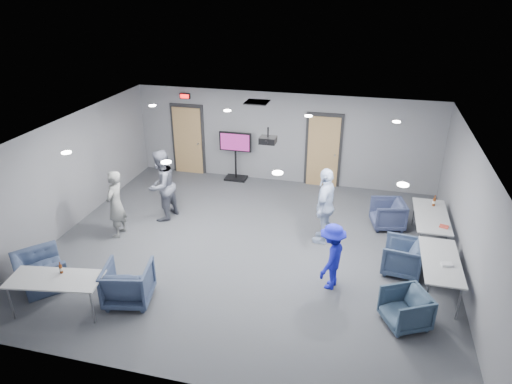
% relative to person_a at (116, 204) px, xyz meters
% --- Properties ---
extents(floor, '(9.00, 9.00, 0.00)m').
position_rel_person_a_xyz_m(floor, '(3.17, 0.19, -0.82)').
color(floor, '#3E4147').
rests_on(floor, ground).
extents(ceiling, '(9.00, 9.00, 0.00)m').
position_rel_person_a_xyz_m(ceiling, '(3.17, 0.19, 1.88)').
color(ceiling, white).
rests_on(ceiling, wall_back).
extents(wall_back, '(9.00, 0.02, 2.70)m').
position_rel_person_a_xyz_m(wall_back, '(3.17, 4.19, 0.53)').
color(wall_back, slate).
rests_on(wall_back, floor).
extents(wall_front, '(9.00, 0.02, 2.70)m').
position_rel_person_a_xyz_m(wall_front, '(3.17, -3.81, 0.53)').
color(wall_front, slate).
rests_on(wall_front, floor).
extents(wall_left, '(0.02, 8.00, 2.70)m').
position_rel_person_a_xyz_m(wall_left, '(-1.33, 0.19, 0.53)').
color(wall_left, slate).
rests_on(wall_left, floor).
extents(wall_right, '(0.02, 8.00, 2.70)m').
position_rel_person_a_xyz_m(wall_right, '(7.67, 0.19, 0.53)').
color(wall_right, slate).
rests_on(wall_right, floor).
extents(door_left, '(1.06, 0.17, 2.24)m').
position_rel_person_a_xyz_m(door_left, '(0.17, 4.15, 0.25)').
color(door_left, black).
rests_on(door_left, wall_back).
extents(door_right, '(1.06, 0.17, 2.24)m').
position_rel_person_a_xyz_m(door_right, '(4.37, 4.15, 0.25)').
color(door_right, black).
rests_on(door_right, wall_back).
extents(exit_sign, '(0.32, 0.08, 0.16)m').
position_rel_person_a_xyz_m(exit_sign, '(0.17, 4.13, 1.63)').
color(exit_sign, black).
rests_on(exit_sign, wall_back).
extents(hvac_diffuser, '(0.60, 0.60, 0.03)m').
position_rel_person_a_xyz_m(hvac_diffuser, '(2.67, 2.99, 1.86)').
color(hvac_diffuser, black).
rests_on(hvac_diffuser, ceiling).
extents(downlights, '(6.18, 3.78, 0.02)m').
position_rel_person_a_xyz_m(downlights, '(3.17, 0.19, 1.86)').
color(downlights, white).
rests_on(downlights, ceiling).
extents(person_a, '(0.41, 0.61, 1.65)m').
position_rel_person_a_xyz_m(person_a, '(0.00, 0.00, 0.00)').
color(person_a, gray).
rests_on(person_a, floor).
extents(person_b, '(0.86, 1.01, 1.84)m').
position_rel_person_a_xyz_m(person_b, '(0.68, 1.05, 0.10)').
color(person_b, slate).
rests_on(person_b, floor).
extents(person_c, '(0.63, 1.13, 1.83)m').
position_rel_person_a_xyz_m(person_c, '(4.79, 0.93, 0.09)').
color(person_c, silver).
rests_on(person_c, floor).
extents(person_d, '(0.73, 1.00, 1.39)m').
position_rel_person_a_xyz_m(person_d, '(5.13, -0.82, -0.13)').
color(person_d, '#1D22BD').
rests_on(person_d, floor).
extents(chair_right_a, '(0.92, 0.90, 0.71)m').
position_rel_person_a_xyz_m(chair_right_a, '(6.25, 1.97, -0.47)').
color(chair_right_a, '#363E5E').
rests_on(chair_right_a, floor).
extents(chair_right_b, '(0.89, 0.87, 0.72)m').
position_rel_person_a_xyz_m(chair_right_b, '(6.52, 0.05, -0.46)').
color(chair_right_b, '#3A4964').
rests_on(chair_right_b, floor).
extents(chair_right_c, '(0.98, 0.98, 0.67)m').
position_rel_person_a_xyz_m(chair_right_c, '(6.52, -1.62, -0.49)').
color(chair_right_c, '#374A5F').
rests_on(chair_right_c, floor).
extents(chair_front_a, '(1.01, 1.03, 0.79)m').
position_rel_person_a_xyz_m(chair_front_a, '(1.47, -2.21, -0.43)').
color(chair_front_a, '#384561').
rests_on(chair_front_a, floor).
extents(chair_front_b, '(1.36, 1.35, 0.66)m').
position_rel_person_a_xyz_m(chair_front_b, '(-0.49, -2.21, -0.49)').
color(chair_front_b, '#3A4764').
rests_on(chair_front_b, floor).
extents(table_right_a, '(0.73, 1.76, 0.73)m').
position_rel_person_a_xyz_m(table_right_a, '(7.17, 1.41, -0.14)').
color(table_right_a, '#AFB2B4').
rests_on(table_right_a, floor).
extents(table_right_b, '(0.71, 1.70, 0.73)m').
position_rel_person_a_xyz_m(table_right_b, '(7.17, -0.49, -0.14)').
color(table_right_b, '#AFB2B4').
rests_on(table_right_b, floor).
extents(table_front_left, '(1.76, 0.96, 0.73)m').
position_rel_person_a_xyz_m(table_front_left, '(0.37, -2.81, -0.14)').
color(table_front_left, '#AFB2B4').
rests_on(table_front_left, floor).
extents(bottle_front, '(0.06, 0.06, 0.24)m').
position_rel_person_a_xyz_m(bottle_front, '(0.39, -2.62, -0.01)').
color(bottle_front, '#602B10').
rests_on(bottle_front, table_front_left).
extents(bottle_right, '(0.07, 0.07, 0.28)m').
position_rel_person_a_xyz_m(bottle_right, '(7.26, 1.93, 0.01)').
color(bottle_right, '#602B10').
rests_on(bottle_right, table_right_a).
extents(snack_box, '(0.21, 0.17, 0.04)m').
position_rel_person_a_xyz_m(snack_box, '(7.37, 0.88, -0.07)').
color(snack_box, '#BE3D2F').
rests_on(snack_box, table_right_a).
extents(wrapper, '(0.22, 0.17, 0.05)m').
position_rel_person_a_xyz_m(wrapper, '(7.25, -0.65, -0.07)').
color(wrapper, silver).
rests_on(wrapper, table_right_b).
extents(tv_stand, '(0.98, 0.47, 1.50)m').
position_rel_person_a_xyz_m(tv_stand, '(1.77, 3.94, 0.03)').
color(tv_stand, black).
rests_on(tv_stand, floor).
extents(projector, '(0.36, 0.35, 0.36)m').
position_rel_person_a_xyz_m(projector, '(3.45, 0.85, 1.58)').
color(projector, black).
rests_on(projector, ceiling).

